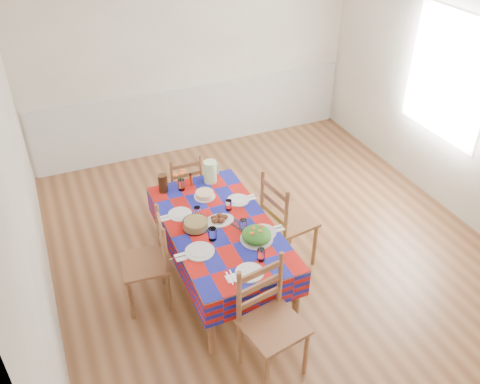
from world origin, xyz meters
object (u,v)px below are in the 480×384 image
object	(u,v)px
chair_left	(149,262)
chair_right	(285,222)
chair_far	(185,187)
chair_near	(270,323)
tea_pitcher	(163,183)
dining_table	(220,231)
meat_platter	(219,219)
green_pitcher	(210,172)

from	to	relation	value
chair_left	chair_right	distance (m)	1.39
chair_far	chair_left	world-z (taller)	chair_left
chair_near	tea_pitcher	bearing A→B (deg)	89.57
dining_table	tea_pitcher	size ratio (longest dim) A/B	9.14
tea_pitcher	chair_left	xyz separation A→B (m)	(-0.37, -0.75, -0.31)
meat_platter	green_pitcher	bearing A→B (deg)	76.27
dining_table	meat_platter	xyz separation A→B (m)	(0.01, 0.06, 0.10)
dining_table	meat_platter	world-z (taller)	meat_platter
green_pitcher	chair_far	bearing A→B (deg)	115.70
tea_pitcher	chair_far	size ratio (longest dim) A/B	0.22
tea_pitcher	chair_near	bearing A→B (deg)	-80.27
chair_right	chair_near	bearing A→B (deg)	139.04
dining_table	chair_far	distance (m)	1.12
meat_platter	green_pitcher	xyz separation A→B (m)	(0.17, 0.68, 0.10)
chair_right	tea_pitcher	bearing A→B (deg)	45.26
tea_pitcher	chair_far	world-z (taller)	tea_pitcher
dining_table	chair_far	world-z (taller)	chair_far
tea_pitcher	meat_platter	bearing A→B (deg)	-63.75
green_pitcher	chair_right	world-z (taller)	chair_right
green_pitcher	chair_near	world-z (taller)	chair_near
meat_platter	green_pitcher	world-z (taller)	green_pitcher
chair_left	chair_near	bearing A→B (deg)	38.60
dining_table	chair_left	distance (m)	0.71
chair_far	tea_pitcher	bearing A→B (deg)	48.92
green_pitcher	tea_pitcher	bearing A→B (deg)	178.63
tea_pitcher	chair_right	world-z (taller)	chair_right
tea_pitcher	chair_far	xyz separation A→B (m)	(0.32, 0.36, -0.35)
chair_left	green_pitcher	bearing A→B (deg)	136.53
tea_pitcher	chair_left	bearing A→B (deg)	-116.38
chair_left	dining_table	bearing A→B (deg)	96.88
dining_table	green_pitcher	distance (m)	0.78
tea_pitcher	chair_left	world-z (taller)	chair_left
chair_near	chair_far	distance (m)	2.21
chair_left	chair_right	xyz separation A→B (m)	(1.39, -0.00, 0.04)
dining_table	chair_right	xyz separation A→B (m)	(0.69, -0.01, -0.09)
green_pitcher	meat_platter	bearing A→B (deg)	-103.73
chair_near	dining_table	bearing A→B (deg)	79.40
tea_pitcher	chair_near	size ratio (longest dim) A/B	0.19
green_pitcher	chair_right	bearing A→B (deg)	-55.26
chair_near	green_pitcher	bearing A→B (deg)	73.97
chair_near	chair_left	distance (m)	1.29
dining_table	chair_near	bearing A→B (deg)	-90.44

